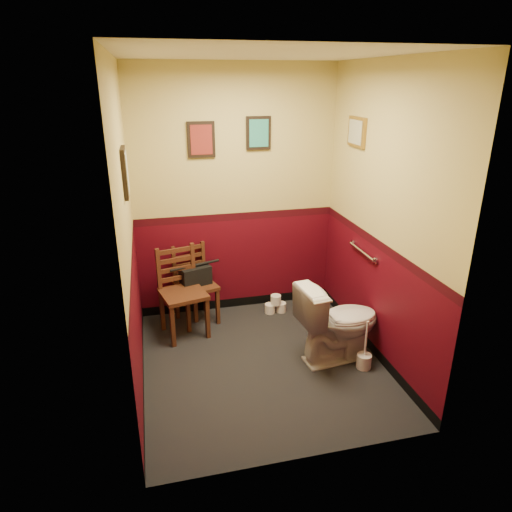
{
  "coord_description": "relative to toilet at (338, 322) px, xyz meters",
  "views": [
    {
      "loc": [
        -0.91,
        -3.56,
        2.53
      ],
      "look_at": [
        0.0,
        0.25,
        1.0
      ],
      "focal_mm": 32.0,
      "sensor_mm": 36.0,
      "label": 1
    }
  ],
  "objects": [
    {
      "name": "framed_print_back_a",
      "position": [
        -1.07,
        1.26,
        1.56
      ],
      "size": [
        0.28,
        0.04,
        0.36
      ],
      "color": "black",
      "rests_on": "wall_back"
    },
    {
      "name": "chair_left",
      "position": [
        -1.39,
        0.83,
        0.08
      ],
      "size": [
        0.52,
        0.52,
        0.93
      ],
      "rotation": [
        0.0,
        0.0,
        0.24
      ],
      "color": "#4D2717",
      "rests_on": "floor"
    },
    {
      "name": "toilet",
      "position": [
        0.0,
        0.0,
        0.0
      ],
      "size": [
        0.84,
        0.54,
        0.78
      ],
      "primitive_type": "imported",
      "rotation": [
        0.0,
        0.0,
        1.69
      ],
      "color": "white",
      "rests_on": "floor"
    },
    {
      "name": "wall_back",
      "position": [
        -0.72,
        1.28,
        0.96
      ],
      "size": [
        2.2,
        0.0,
        2.7
      ],
      "primitive_type": "cube",
      "rotation": [
        1.57,
        0.0,
        0.0
      ],
      "color": "#460610",
      "rests_on": "ground"
    },
    {
      "name": "wall_right",
      "position": [
        0.38,
        0.08,
        0.96
      ],
      "size": [
        0.0,
        2.4,
        2.7
      ],
      "primitive_type": "cube",
      "rotation": [
        1.57,
        0.0,
        -1.57
      ],
      "color": "#460610",
      "rests_on": "ground"
    },
    {
      "name": "handbag",
      "position": [
        -1.22,
        1.04,
        0.16
      ],
      "size": [
        0.36,
        0.25,
        0.24
      ],
      "rotation": [
        0.0,
        0.0,
        0.32
      ],
      "color": "black",
      "rests_on": "chair_right"
    },
    {
      "name": "wall_left",
      "position": [
        -1.82,
        0.08,
        0.96
      ],
      "size": [
        0.0,
        2.4,
        2.7
      ],
      "primitive_type": "cube",
      "rotation": [
        1.57,
        0.0,
        1.57
      ],
      "color": "#460610",
      "rests_on": "ground"
    },
    {
      "name": "grab_bar",
      "position": [
        0.35,
        0.33,
        0.56
      ],
      "size": [
        0.05,
        0.56,
        0.06
      ],
      "color": "silver",
      "rests_on": "wall_right"
    },
    {
      "name": "ceiling",
      "position": [
        -0.72,
        0.08,
        2.31
      ],
      "size": [
        2.2,
        2.4,
        0.0
      ],
      "primitive_type": "cube",
      "rotation": [
        3.14,
        0.0,
        0.0
      ],
      "color": "silver",
      "rests_on": "ground"
    },
    {
      "name": "wall_front",
      "position": [
        -0.72,
        -1.12,
        0.96
      ],
      "size": [
        2.2,
        0.0,
        2.7
      ],
      "primitive_type": "cube",
      "rotation": [
        -1.57,
        0.0,
        0.0
      ],
      "color": "#460610",
      "rests_on": "ground"
    },
    {
      "name": "framed_print_back_b",
      "position": [
        -0.47,
        1.26,
        1.61
      ],
      "size": [
        0.26,
        0.04,
        0.34
      ],
      "color": "black",
      "rests_on": "wall_back"
    },
    {
      "name": "framed_print_left",
      "position": [
        -1.8,
        0.18,
        1.46
      ],
      "size": [
        0.04,
        0.3,
        0.38
      ],
      "color": "black",
      "rests_on": "wall_left"
    },
    {
      "name": "floor",
      "position": [
        -0.72,
        0.08,
        -0.39
      ],
      "size": [
        2.2,
        2.4,
        0.0
      ],
      "primitive_type": "cube",
      "color": "black",
      "rests_on": "ground"
    },
    {
      "name": "tp_stack",
      "position": [
        -0.32,
        1.03,
        -0.3
      ],
      "size": [
        0.25,
        0.13,
        0.22
      ],
      "color": "silver",
      "rests_on": "floor"
    },
    {
      "name": "framed_print_right",
      "position": [
        0.36,
        0.68,
        1.66
      ],
      "size": [
        0.04,
        0.34,
        0.28
      ],
      "color": "olive",
      "rests_on": "wall_right"
    },
    {
      "name": "chair_right",
      "position": [
        -1.23,
        1.08,
        0.04
      ],
      "size": [
        0.5,
        0.5,
        0.86
      ],
      "rotation": [
        0.0,
        0.0,
        0.29
      ],
      "color": "#4D2717",
      "rests_on": "floor"
    },
    {
      "name": "toilet_brush",
      "position": [
        0.19,
        -0.21,
        -0.31
      ],
      "size": [
        0.14,
        0.14,
        0.49
      ],
      "color": "silver",
      "rests_on": "floor"
    }
  ]
}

